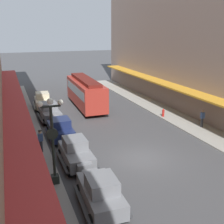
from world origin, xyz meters
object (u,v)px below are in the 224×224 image
Objects in this scene: parked_car_1 at (76,152)px; streetcar at (86,92)px; parked_car_3 at (50,111)px; parked_car_0 at (43,100)px; pedestrian_0 at (202,118)px; pedestrian_1 at (41,141)px; fire_hydrant at (163,113)px; lamp_post_with_clock at (53,138)px; parked_car_2 at (101,191)px; pedestrian_2 at (15,148)px; parked_car_4 at (61,128)px.

streetcar is (4.58, 13.79, 0.96)m from parked_car_1.
parked_car_0 is at bearing 90.57° from parked_car_3.
pedestrian_1 is at bearing -178.98° from pedestrian_0.
fire_hydrant is at bearing 112.24° from pedestrian_0.
parked_car_3 is 2.58× the size of pedestrian_1.
pedestrian_0 reaches higher than fire_hydrant.
parked_car_2 is at bearing -58.90° from lamp_post_with_clock.
parked_car_2 reaches higher than pedestrian_2.
fire_hydrant is (11.10, -3.33, -0.38)m from parked_car_3.
pedestrian_2 is (-2.01, 4.04, -1.97)m from lamp_post_with_clock.
parked_car_2 is 2.63× the size of pedestrian_0.
lamp_post_with_clock reaches higher than pedestrian_0.
parked_car_1 is at bearing -108.36° from streetcar.
parked_car_0 is at bearing 84.69° from lamp_post_with_clock.
pedestrian_0 is 0.98× the size of pedestrian_1.
parked_car_1 is 4.26m from pedestrian_2.
parked_car_1 is at bearing -147.56° from fire_hydrant.
parked_car_4 is 2.56× the size of pedestrian_2.
streetcar is at bearing 36.49° from parked_car_3.
parked_car_2 and parked_car_4 have the same top height.
parked_car_0 is 0.84× the size of lamp_post_with_clock.
pedestrian_1 reaches higher than pedestrian_0.
fire_hydrant is (12.75, 9.10, -2.42)m from lamp_post_with_clock.
lamp_post_with_clock is at bearing -103.50° from parked_car_4.
parked_car_4 is at bearing 39.82° from pedestrian_2.
parked_car_1 is 14.56m from streetcar.
parked_car_2 is at bearing -147.44° from pedestrian_0.
parked_car_1 is at bearing -167.13° from pedestrian_0.
parked_car_1 is 2.56× the size of pedestrian_1.
parked_car_0 is 4.84m from parked_car_3.
lamp_post_with_clock is 6.29× the size of fire_hydrant.
parked_car_2 is 8.04m from pedestrian_1.
parked_car_2 is at bearing -89.74° from parked_car_1.
pedestrian_1 is at bearing -98.21° from parked_car_0.
pedestrian_0 is (1.67, -4.08, 0.43)m from fire_hydrant.
parked_car_2 reaches higher than pedestrian_0.
parked_car_0 is 17.73m from pedestrian_0.
pedestrian_2 reaches higher than fire_hydrant.
parked_car_3 is 12.71m from lamp_post_with_clock.
streetcar reaches higher than pedestrian_0.
lamp_post_with_clock is (-1.72, -7.15, 2.04)m from parked_car_4.
parked_car_4 is at bearing 76.50° from lamp_post_with_clock.
parked_car_3 is 1.01× the size of parked_car_4.
pedestrian_1 is at bearing -161.48° from fire_hydrant.
parked_car_4 is at bearing 90.59° from parked_car_2.
pedestrian_1 is 1.95m from pedestrian_2.
parked_car_3 is (0.05, -4.84, 0.00)m from parked_car_0.
pedestrian_2 is at bearing 153.45° from parked_car_1.
fire_hydrant is (11.03, 1.95, -0.38)m from parked_car_4.
parked_car_0 is 1.00× the size of parked_car_3.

